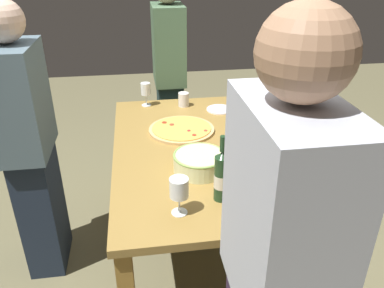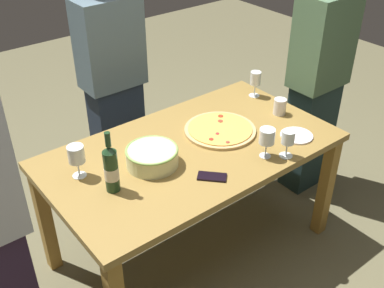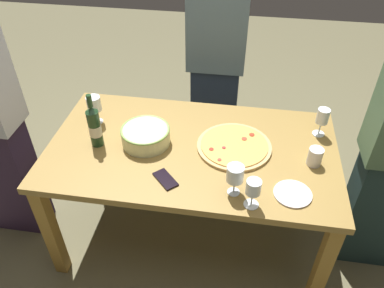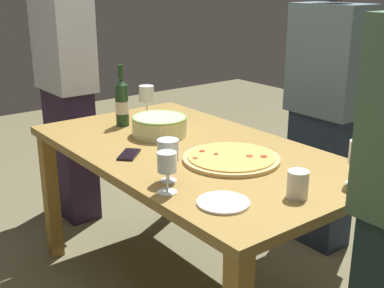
{
  "view_description": "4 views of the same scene",
  "coord_description": "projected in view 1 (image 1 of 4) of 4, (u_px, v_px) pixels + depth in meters",
  "views": [
    {
      "loc": [
        -1.96,
        0.29,
        1.79
      ],
      "look_at": [
        0.0,
        0.0,
        0.77
      ],
      "focal_mm": 36.2,
      "sensor_mm": 36.0,
      "label": 1
    },
    {
      "loc": [
        -1.32,
        -1.67,
        2.15
      ],
      "look_at": [
        0.0,
        0.0,
        0.77
      ],
      "focal_mm": 43.69,
      "sensor_mm": 36.0,
      "label": 2
    },
    {
      "loc": [
        0.25,
        -1.61,
        2.11
      ],
      "look_at": [
        0.0,
        0.0,
        0.77
      ],
      "focal_mm": 35.74,
      "sensor_mm": 36.0,
      "label": 3
    },
    {
      "loc": [
        1.71,
        -1.32,
        1.48
      ],
      "look_at": [
        0.0,
        0.0,
        0.77
      ],
      "focal_mm": 47.05,
      "sensor_mm": 36.0,
      "label": 4
    }
  ],
  "objects": [
    {
      "name": "ground_plane",
      "position": [
        192.0,
        247.0,
        2.58
      ],
      "size": [
        8.0,
        8.0,
        0.0
      ],
      "primitive_type": "plane",
      "color": "#686345"
    },
    {
      "name": "serving_bowl",
      "position": [
        199.0,
        162.0,
        1.98
      ],
      "size": [
        0.27,
        0.27,
        0.1
      ],
      "color": "beige",
      "rests_on": "dining_table"
    },
    {
      "name": "wine_glass_near_pizza",
      "position": [
        234.0,
        109.0,
        2.45
      ],
      "size": [
        0.08,
        0.08,
        0.17
      ],
      "color": "white",
      "rests_on": "dining_table"
    },
    {
      "name": "dining_table",
      "position": [
        192.0,
        161.0,
        2.28
      ],
      "size": [
        1.6,
        0.9,
        0.75
      ],
      "color": "olive",
      "rests_on": "ground"
    },
    {
      "name": "wine_glass_far_left",
      "position": [
        179.0,
        189.0,
        1.63
      ],
      "size": [
        0.08,
        0.08,
        0.17
      ],
      "color": "white",
      "rests_on": "dining_table"
    },
    {
      "name": "pizza",
      "position": [
        182.0,
        129.0,
        2.43
      ],
      "size": [
        0.41,
        0.41,
        0.03
      ],
      "color": "tan",
      "rests_on": "dining_table"
    },
    {
      "name": "side_plate",
      "position": [
        220.0,
        109.0,
        2.74
      ],
      "size": [
        0.18,
        0.18,
        0.01
      ],
      "primitive_type": "cylinder",
      "color": "white",
      "rests_on": "dining_table"
    },
    {
      "name": "person_host",
      "position": [
        29.0,
        148.0,
        2.13
      ],
      "size": [
        0.41,
        0.24,
        1.58
      ],
      "rotation": [
        0.0,
        0.0,
        -1.61
      ],
      "color": "#1E293B",
      "rests_on": "ground"
    },
    {
      "name": "cup_amber",
      "position": [
        184.0,
        99.0,
        2.79
      ],
      "size": [
        0.08,
        0.08,
        0.1
      ],
      "primitive_type": "cylinder",
      "color": "silver",
      "rests_on": "dining_table"
    },
    {
      "name": "wine_bottle",
      "position": [
        222.0,
        176.0,
        1.73
      ],
      "size": [
        0.07,
        0.07,
        0.32
      ],
      "color": "#1E3C20",
      "rests_on": "dining_table"
    },
    {
      "name": "wine_glass_far_right",
      "position": [
        146.0,
        90.0,
        2.77
      ],
      "size": [
        0.07,
        0.07,
        0.17
      ],
      "color": "white",
      "rests_on": "dining_table"
    },
    {
      "name": "wine_glass_by_bottle",
      "position": [
        241.0,
        105.0,
        2.53
      ],
      "size": [
        0.07,
        0.07,
        0.15
      ],
      "color": "white",
      "rests_on": "dining_table"
    },
    {
      "name": "person_guest_right",
      "position": [
        169.0,
        79.0,
        3.15
      ],
      "size": [
        0.38,
        0.24,
        1.62
      ],
      "rotation": [
        0.0,
        0.0,
        -3.12
      ],
      "color": "#1E3333",
      "rests_on": "ground"
    },
    {
      "name": "cell_phone",
      "position": [
        243.0,
        151.0,
        2.19
      ],
      "size": [
        0.15,
        0.15,
        0.01
      ],
      "primitive_type": "cube",
      "rotation": [
        0.0,
        0.0,
        0.75
      ],
      "color": "black",
      "rests_on": "dining_table"
    }
  ]
}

